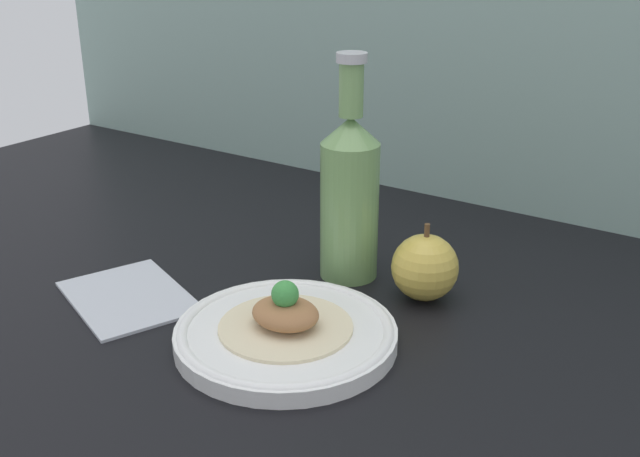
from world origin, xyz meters
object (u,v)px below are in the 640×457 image
plate (286,334)px  apple (425,267)px  cider_bottle (350,192)px  plated_food (285,316)px

plate → apple: bearing=67.6°
plate → apple: size_ratio=2.50×
plate → cider_bottle: size_ratio=0.85×
cider_bottle → apple: (11.52, -0.43, -7.57)cm
cider_bottle → apple: cider_bottle is taller
cider_bottle → apple: bearing=-2.2°
plated_food → cider_bottle: cider_bottle is taller
plated_food → apple: bearing=67.6°
plate → cider_bottle: (-3.74, 19.33, 10.56)cm
plate → cider_bottle: cider_bottle is taller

